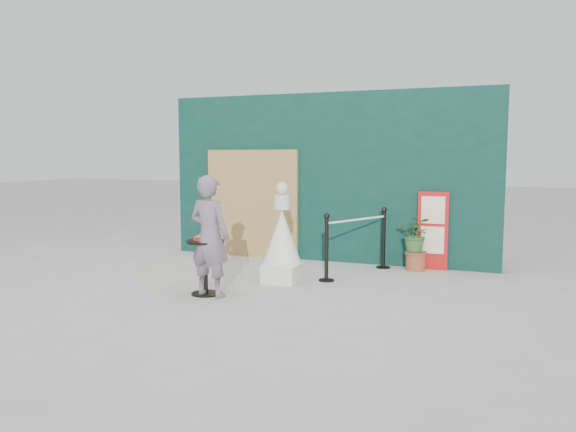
{
  "coord_description": "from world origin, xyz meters",
  "views": [
    {
      "loc": [
        3.02,
        -6.53,
        1.9
      ],
      "look_at": [
        0.0,
        1.2,
        1.0
      ],
      "focal_mm": 35.0,
      "sensor_mm": 36.0,
      "label": 1
    }
  ],
  "objects": [
    {
      "name": "ground",
      "position": [
        0.0,
        0.0,
        0.0
      ],
      "size": [
        60.0,
        60.0,
        0.0
      ],
      "primitive_type": "plane",
      "color": "#ADAAA5",
      "rests_on": "ground"
    },
    {
      "name": "back_wall",
      "position": [
        0.0,
        3.15,
        1.5
      ],
      "size": [
        6.0,
        0.3,
        3.0
      ],
      "primitive_type": "cube",
      "color": "black",
      "rests_on": "ground"
    },
    {
      "name": "bamboo_fence",
      "position": [
        -1.4,
        2.94,
        1.0
      ],
      "size": [
        1.8,
        0.08,
        2.0
      ],
      "primitive_type": "cube",
      "color": "tan",
      "rests_on": "ground"
    },
    {
      "name": "woman",
      "position": [
        -0.67,
        0.01,
        0.82
      ],
      "size": [
        0.64,
        0.47,
        1.64
      ],
      "primitive_type": "imported",
      "rotation": [
        0.0,
        0.0,
        3.01
      ],
      "color": "slate",
      "rests_on": "ground"
    },
    {
      "name": "menu_board",
      "position": [
        1.9,
        2.95,
        0.65
      ],
      "size": [
        0.5,
        0.07,
        1.3
      ],
      "color": "red",
      "rests_on": "ground"
    },
    {
      "name": "statue",
      "position": [
        -0.08,
        1.16,
        0.61
      ],
      "size": [
        0.59,
        0.59,
        1.5
      ],
      "color": "white",
      "rests_on": "ground"
    },
    {
      "name": "cafe_table",
      "position": [
        -0.77,
        0.09,
        0.5
      ],
      "size": [
        0.52,
        0.52,
        0.75
      ],
      "color": "black",
      "rests_on": "ground"
    },
    {
      "name": "food_basket",
      "position": [
        -0.77,
        0.09,
        0.79
      ],
      "size": [
        0.26,
        0.19,
        0.11
      ],
      "color": "#AD2412",
      "rests_on": "cafe_table"
    },
    {
      "name": "planter",
      "position": [
        1.65,
        2.79,
        0.52
      ],
      "size": [
        0.53,
        0.46,
        0.9
      ],
      "color": "#985C31",
      "rests_on": "ground"
    },
    {
      "name": "stanchion_barrier",
      "position": [
        0.82,
        2.12,
        0.49
      ],
      "size": [
        0.84,
        1.54,
        1.03
      ],
      "color": "black",
      "rests_on": "ground"
    }
  ]
}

